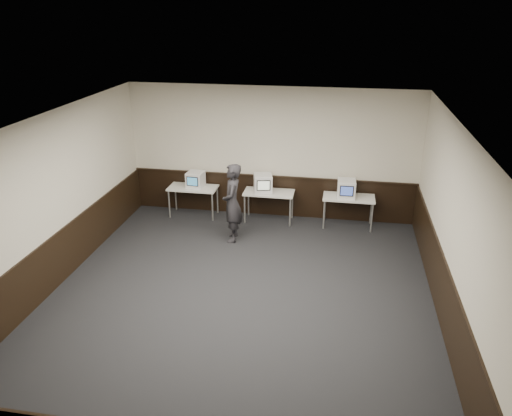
# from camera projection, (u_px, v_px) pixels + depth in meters

# --- Properties ---
(floor) EXTENTS (8.00, 8.00, 0.00)m
(floor) POSITION_uv_depth(u_px,v_px,m) (239.00, 300.00, 9.01)
(floor) COLOR black
(floor) RESTS_ON ground
(ceiling) EXTENTS (8.00, 8.00, 0.00)m
(ceiling) POSITION_uv_depth(u_px,v_px,m) (236.00, 126.00, 7.78)
(ceiling) COLOR white
(ceiling) RESTS_ON back_wall
(back_wall) EXTENTS (7.00, 0.00, 7.00)m
(back_wall) POSITION_uv_depth(u_px,v_px,m) (272.00, 153.00, 12.03)
(back_wall) COLOR beige
(back_wall) RESTS_ON ground
(front_wall) EXTENTS (7.00, 0.00, 7.00)m
(front_wall) POSITION_uv_depth(u_px,v_px,m) (150.00, 386.00, 4.76)
(front_wall) COLOR beige
(front_wall) RESTS_ON ground
(left_wall) EXTENTS (0.00, 8.00, 8.00)m
(left_wall) POSITION_uv_depth(u_px,v_px,m) (47.00, 205.00, 8.95)
(left_wall) COLOR beige
(left_wall) RESTS_ON ground
(right_wall) EXTENTS (0.00, 8.00, 8.00)m
(right_wall) POSITION_uv_depth(u_px,v_px,m) (455.00, 235.00, 7.83)
(right_wall) COLOR beige
(right_wall) RESTS_ON ground
(wainscot_back) EXTENTS (6.98, 0.04, 1.00)m
(wainscot_back) POSITION_uv_depth(u_px,v_px,m) (271.00, 196.00, 12.43)
(wainscot_back) COLOR black
(wainscot_back) RESTS_ON back_wall
(wainscot_left) EXTENTS (0.04, 7.98, 1.00)m
(wainscot_left) POSITION_uv_depth(u_px,v_px,m) (57.00, 260.00, 9.37)
(wainscot_left) COLOR black
(wainscot_left) RESTS_ON left_wall
(wainscot_right) EXTENTS (0.04, 7.98, 1.00)m
(wainscot_right) POSITION_uv_depth(u_px,v_px,m) (444.00, 295.00, 8.26)
(wainscot_right) COLOR black
(wainscot_right) RESTS_ON right_wall
(wainscot_rail) EXTENTS (6.98, 0.06, 0.04)m
(wainscot_rail) POSITION_uv_depth(u_px,v_px,m) (271.00, 176.00, 12.22)
(wainscot_rail) COLOR black
(wainscot_rail) RESTS_ON wainscot_back
(desk_left) EXTENTS (1.20, 0.60, 0.75)m
(desk_left) POSITION_uv_depth(u_px,v_px,m) (193.00, 190.00, 12.33)
(desk_left) COLOR silver
(desk_left) RESTS_ON ground
(desk_center) EXTENTS (1.20, 0.60, 0.75)m
(desk_center) POSITION_uv_depth(u_px,v_px,m) (269.00, 195.00, 12.02)
(desk_center) COLOR silver
(desk_center) RESTS_ON ground
(desk_right) EXTENTS (1.20, 0.60, 0.75)m
(desk_right) POSITION_uv_depth(u_px,v_px,m) (349.00, 200.00, 11.72)
(desk_right) COLOR silver
(desk_right) RESTS_ON ground
(emac_left) EXTENTS (0.43, 0.45, 0.39)m
(emac_left) POSITION_uv_depth(u_px,v_px,m) (195.00, 180.00, 12.23)
(emac_left) COLOR white
(emac_left) RESTS_ON desk_left
(emac_center) EXTENTS (0.52, 0.54, 0.43)m
(emac_center) POSITION_uv_depth(u_px,v_px,m) (263.00, 183.00, 11.93)
(emac_center) COLOR white
(emac_center) RESTS_ON desk_center
(emac_right) EXTENTS (0.43, 0.46, 0.42)m
(emac_right) POSITION_uv_depth(u_px,v_px,m) (346.00, 189.00, 11.60)
(emac_right) COLOR white
(emac_right) RESTS_ON desk_right
(person) EXTENTS (0.52, 0.70, 1.78)m
(person) POSITION_uv_depth(u_px,v_px,m) (232.00, 203.00, 10.96)
(person) COLOR #232227
(person) RESTS_ON ground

